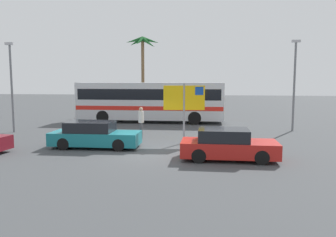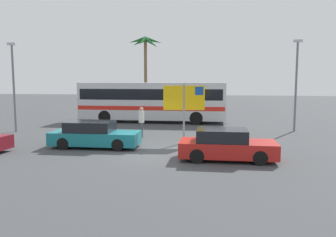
{
  "view_description": "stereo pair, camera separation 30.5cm",
  "coord_description": "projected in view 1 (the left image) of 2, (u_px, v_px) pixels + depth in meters",
  "views": [
    {
      "loc": [
        2.65,
        -15.3,
        3.41
      ],
      "look_at": [
        0.38,
        2.92,
        1.3
      ],
      "focal_mm": 36.24,
      "sensor_mm": 36.0,
      "label": 1
    },
    {
      "loc": [
        2.95,
        -15.26,
        3.41
      ],
      "look_at": [
        0.38,
        2.92,
        1.3
      ],
      "focal_mm": 36.24,
      "sensor_mm": 36.0,
      "label": 2
    }
  ],
  "objects": [
    {
      "name": "ferry_sign",
      "position": [
        185.0,
        100.0,
        18.04
      ],
      "size": [
        2.2,
        0.25,
        3.2
      ],
      "rotation": [
        0.0,
        0.0,
        0.09
      ],
      "color": "gray",
      "rests_on": "ground"
    },
    {
      "name": "bus_front_coach",
      "position": [
        150.0,
        100.0,
        27.17
      ],
      "size": [
        11.64,
        2.48,
        3.17
      ],
      "color": "silver",
      "rests_on": "ground"
    },
    {
      "name": "palm_tree_seaside",
      "position": [
        143.0,
        51.0,
        34.7
      ],
      "size": [
        3.45,
        3.29,
        7.79
      ],
      "color": "brown",
      "rests_on": "ground"
    },
    {
      "name": "lamp_post_left_side",
      "position": [
        294.0,
        81.0,
        22.28
      ],
      "size": [
        0.56,
        0.2,
        5.98
      ],
      "color": "slate",
      "rests_on": "ground"
    },
    {
      "name": "car_red",
      "position": [
        228.0,
        145.0,
        14.47
      ],
      "size": [
        4.07,
        1.76,
        1.32
      ],
      "rotation": [
        0.0,
        0.0,
        0.0
      ],
      "color": "red",
      "rests_on": "ground"
    },
    {
      "name": "car_teal",
      "position": [
        94.0,
        135.0,
        17.04
      ],
      "size": [
        4.45,
        1.74,
        1.32
      ],
      "rotation": [
        0.0,
        0.0,
        0.01
      ],
      "color": "#19757F",
      "rests_on": "ground"
    },
    {
      "name": "lamp_post_right_side",
      "position": [
        12.0,
        83.0,
        21.74
      ],
      "size": [
        0.56,
        0.2,
        5.76
      ],
      "color": "slate",
      "rests_on": "ground"
    },
    {
      "name": "pedestrian_crossing_lot",
      "position": [
        141.0,
        119.0,
        20.06
      ],
      "size": [
        0.32,
        0.32,
        1.8
      ],
      "rotation": [
        0.0,
        0.0,
        3.56
      ],
      "color": "#4C4C51",
      "rests_on": "ground"
    },
    {
      "name": "ground",
      "position": [
        152.0,
        153.0,
        15.8
      ],
      "size": [
        120.0,
        120.0,
        0.0
      ],
      "primitive_type": "plane",
      "color": "#424447"
    }
  ]
}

